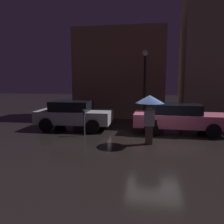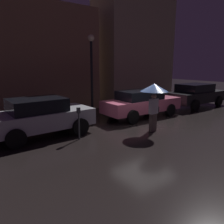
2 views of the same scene
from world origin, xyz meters
The scene contains 9 objects.
ground_plane centered at (0.00, 0.00, 0.00)m, with size 60.00×60.00×0.00m, color black.
building_facade_left centered at (-2.45, 6.50, 3.15)m, with size 6.46×3.00×6.29m.
building_facade_right centered at (5.10, 6.50, 4.64)m, with size 6.27×3.00×9.29m.
parked_car_silver centered at (-4.37, 1.54, 0.82)m, with size 4.07×2.06×1.55m.
parked_car_pink centered at (1.22, 1.48, 0.79)m, with size 4.62×1.89×1.48m.
parked_car_black centered at (6.44, 1.51, 0.83)m, with size 4.61×2.05×1.57m.
pedestrian_with_umbrella centered at (-0.27, -0.78, 1.71)m, with size 1.19×1.19×2.07m.
parking_meter centered at (-3.37, 0.17, 0.79)m, with size 0.12×0.10×1.27m.
street_lamp_near centered at (-0.57, 3.75, 2.92)m, with size 0.37×0.37×4.49m.
Camera 2 is at (-7.19, -7.10, 2.85)m, focal length 35.00 mm.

